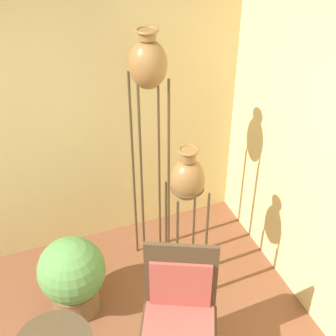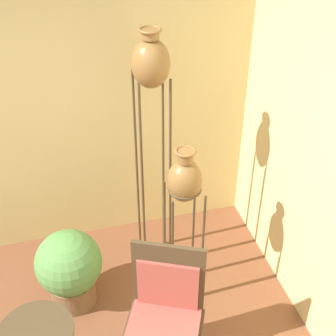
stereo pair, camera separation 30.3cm
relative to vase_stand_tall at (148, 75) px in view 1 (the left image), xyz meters
The scene contains 5 objects.
wall_back 1.20m from the vase_stand_tall, 152.10° to the left, with size 7.93×0.06×2.70m.
vase_stand_tall is the anchor object (origin of this frame).
vase_stand_medium 0.83m from the vase_stand_tall, 73.38° to the right, with size 0.26×0.26×1.43m.
chair 1.66m from the vase_stand_tall, 99.62° to the right, with size 0.68×0.68×1.09m.
potted_plant 1.67m from the vase_stand_tall, 156.61° to the right, with size 0.53×0.53×0.71m.
Camera 1 is at (0.02, -1.49, 3.18)m, focal length 50.00 mm.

